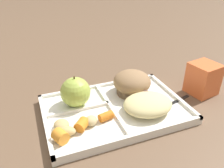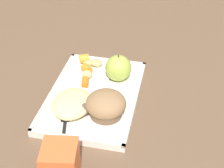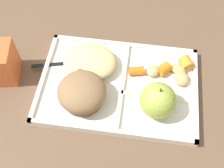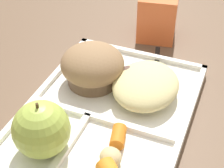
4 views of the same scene
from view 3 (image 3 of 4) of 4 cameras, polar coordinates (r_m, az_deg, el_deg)
ground at (r=0.64m, az=1.24°, el=-0.75°), size 6.00×6.00×0.00m
lunch_tray at (r=0.63m, az=1.34°, el=-0.42°), size 0.34×0.23×0.02m
green_apple at (r=0.57m, az=9.06°, el=-3.25°), size 0.07×0.07×0.08m
bran_muffin at (r=0.58m, az=-5.97°, el=-1.78°), size 0.10×0.10×0.06m
carrot_slice_edge at (r=0.66m, az=14.49°, el=4.00°), size 0.04×0.04×0.03m
carrot_slice_large at (r=0.64m, az=4.87°, el=2.61°), size 0.04×0.03×0.02m
carrot_slice_back at (r=0.64m, az=10.21°, el=2.93°), size 0.04×0.04×0.02m
potato_chunk_corner at (r=0.64m, az=13.64°, el=1.00°), size 0.03×0.04×0.02m
potato_chunk_wedge at (r=0.65m, az=12.98°, el=2.85°), size 0.04×0.04×0.02m
potato_chunk_large at (r=0.64m, az=8.12°, el=2.55°), size 0.04×0.04×0.02m
egg_noodle_pile at (r=0.64m, az=-4.37°, el=4.45°), size 0.12×0.10×0.04m
meatball_front at (r=0.64m, az=-4.70°, el=4.18°), size 0.04×0.04×0.04m
meatball_back at (r=0.64m, az=-5.29°, el=3.75°), size 0.03×0.03×0.03m
meatball_center at (r=0.65m, az=-3.30°, el=5.04°), size 0.03×0.03×0.03m
meatball_side at (r=0.62m, az=-6.02°, el=2.01°), size 0.03×0.03×0.03m
plastic_fork at (r=0.66m, az=-8.61°, el=4.10°), size 0.15×0.05×0.00m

